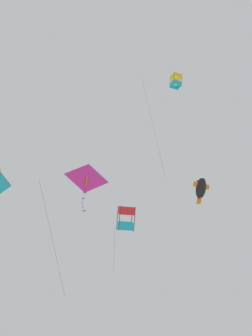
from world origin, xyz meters
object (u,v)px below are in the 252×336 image
at_px(kite_delta_far_centre, 86,179).
at_px(kite_fish_highest, 201,188).
at_px(kite_box_near_right, 175,82).
at_px(kite_box_upper_right, 126,218).

relative_size(kite_delta_far_centre, kite_fish_highest, 3.26).
distance_m(kite_box_near_right, kite_box_upper_right, 12.30).
xyz_separation_m(kite_box_upper_right, kite_fish_highest, (-6.41, -1.61, 1.30)).
distance_m(kite_box_near_right, kite_delta_far_centre, 13.42).
relative_size(kite_box_upper_right, kite_fish_highest, 2.48).
bearing_deg(kite_fish_highest, kite_box_near_right, -148.07).
bearing_deg(kite_box_near_right, kite_box_upper_right, 106.13).
bearing_deg(kite_box_near_right, kite_fish_highest, 35.85).
height_order(kite_box_upper_right, kite_delta_far_centre, kite_box_upper_right).
bearing_deg(kite_box_upper_right, kite_box_near_right, -63.41).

